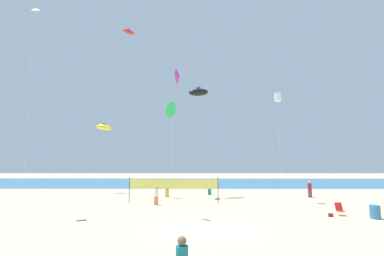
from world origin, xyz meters
TOP-DOWN VIEW (x-y plane):
  - ground_plane at (0.00, 0.00)m, footprint 120.00×120.00m
  - ocean_band at (0.00, 30.75)m, footprint 120.00×20.00m
  - beachgoer_maroon_shirt at (11.66, 12.76)m, footprint 0.40×0.40m
  - beachgoer_plum_shirt at (-3.63, 13.02)m, footprint 0.40×0.40m
  - beachgoer_white_shirt at (-4.11, 7.88)m, footprint 0.38×0.38m
  - beachgoer_charcoal_shirt at (1.05, 14.73)m, footprint 0.42×0.42m
  - folding_beach_chair at (9.91, 3.57)m, footprint 0.52×0.65m
  - trash_barrel at (11.73, 2.42)m, footprint 0.67×0.67m
  - volleyball_net at (-2.66, 9.08)m, footprint 8.43×0.33m
  - beach_handbag at (8.96, 3.02)m, footprint 0.31×0.15m
  - kite_white_box at (7.66, 9.79)m, footprint 0.57×0.57m
  - kite_green_delta at (-2.34, 2.88)m, footprint 1.02×1.07m
  - kite_lime_diamond at (-13.42, 3.48)m, footprint 0.73×0.74m
  - kite_yellow_inflatable at (-12.08, 17.02)m, footprint 2.11×0.89m
  - kite_black_inflatable at (-0.20, 13.58)m, footprint 2.57×1.58m
  - kite_red_inflatable at (-8.58, 14.16)m, footprint 1.49×1.21m
  - kite_magenta_delta at (-2.51, 12.99)m, footprint 0.65×1.73m

SIDE VIEW (x-z plane):
  - ground_plane at x=0.00m, z-range 0.00..0.00m
  - ocean_band at x=0.00m, z-range 0.00..0.01m
  - beach_handbag at x=8.96m, z-range 0.00..0.24m
  - trash_barrel at x=11.73m, z-range 0.00..0.92m
  - folding_beach_chair at x=9.91m, z-range 0.02..0.91m
  - beachgoer_white_shirt at x=-4.11m, z-range 0.06..1.72m
  - beachgoer_maroon_shirt at x=11.66m, z-range 0.06..1.81m
  - beachgoer_plum_shirt at x=-3.63m, z-range 0.06..1.81m
  - beachgoer_charcoal_shirt at x=1.05m, z-range 0.06..1.89m
  - volleyball_net at x=-2.66m, z-range 0.44..2.84m
  - kite_green_delta at x=-2.34m, z-range 3.53..11.80m
  - kite_yellow_inflatable at x=-12.08m, z-range 3.75..12.32m
  - kite_white_box at x=7.66m, z-range 4.87..15.53m
  - kite_black_inflatable at x=-0.20m, z-range 5.51..17.84m
  - kite_magenta_delta at x=-2.51m, z-range 6.27..20.52m
  - kite_lime_diamond at x=-13.42m, z-range 7.61..23.76m
  - kite_red_inflatable at x=-8.58m, z-range 9.37..29.04m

